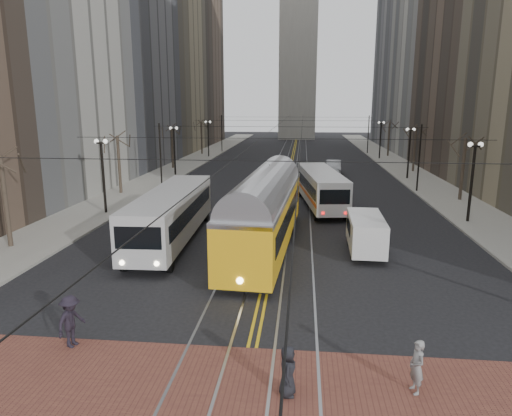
% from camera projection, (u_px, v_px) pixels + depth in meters
% --- Properties ---
extents(ground, '(260.00, 260.00, 0.00)m').
position_uv_depth(ground, '(255.00, 334.00, 17.13)').
color(ground, black).
rests_on(ground, ground).
extents(sidewalk_left, '(5.00, 140.00, 0.15)m').
position_uv_depth(sidewalk_left, '(180.00, 167.00, 62.26)').
color(sidewalk_left, gray).
rests_on(sidewalk_left, ground).
extents(sidewalk_right, '(5.00, 140.00, 0.15)m').
position_uv_depth(sidewalk_right, '(405.00, 170.00, 59.28)').
color(sidewalk_right, gray).
rests_on(sidewalk_right, ground).
extents(crosswalk_band, '(25.00, 6.00, 0.01)m').
position_uv_depth(crosswalk_band, '(241.00, 402.00, 13.25)').
color(crosswalk_band, brown).
rests_on(crosswalk_band, ground).
extents(streetcar_rails, '(4.80, 130.00, 0.02)m').
position_uv_depth(streetcar_rails, '(290.00, 169.00, 60.78)').
color(streetcar_rails, gray).
rests_on(streetcar_rails, ground).
extents(centre_lines, '(0.42, 130.00, 0.01)m').
position_uv_depth(centre_lines, '(290.00, 169.00, 60.78)').
color(centre_lines, gold).
rests_on(centre_lines, ground).
extents(building_left_mid, '(16.00, 20.00, 34.00)m').
position_uv_depth(building_left_mid, '(100.00, 39.00, 60.52)').
color(building_left_mid, slate).
rests_on(building_left_mid, ground).
extents(building_left_midfar, '(20.00, 20.00, 52.00)m').
position_uv_depth(building_left_midfar, '(136.00, 0.00, 78.12)').
color(building_left_midfar, gray).
rests_on(building_left_midfar, ground).
extents(building_left_far, '(16.00, 20.00, 40.00)m').
position_uv_depth(building_left_far, '(179.00, 50.00, 98.66)').
color(building_left_far, brown).
rests_on(building_left_far, ground).
extents(building_right_mid, '(16.00, 20.00, 34.00)m').
position_uv_depth(building_right_mid, '(502.00, 32.00, 55.45)').
color(building_right_mid, brown).
rests_on(building_right_mid, ground).
extents(building_right_far, '(16.00, 20.00, 40.00)m').
position_uv_depth(building_right_far, '(422.00, 47.00, 93.59)').
color(building_right_far, slate).
rests_on(building_right_far, ground).
extents(lamp_posts, '(27.60, 57.20, 5.60)m').
position_uv_depth(lamp_posts, '(286.00, 164.00, 44.40)').
color(lamp_posts, black).
rests_on(lamp_posts, ground).
extents(street_trees, '(31.68, 53.28, 5.60)m').
position_uv_depth(street_trees, '(288.00, 156.00, 50.71)').
color(street_trees, '#382D23').
rests_on(street_trees, ground).
extents(trolley_wires, '(25.96, 120.00, 6.60)m').
position_uv_depth(trolley_wires, '(288.00, 148.00, 50.08)').
color(trolley_wires, black).
rests_on(trolley_wires, ground).
extents(transit_bus, '(3.12, 13.03, 3.24)m').
position_uv_depth(transit_bus, '(172.00, 217.00, 28.35)').
color(transit_bus, '#B9B9B9').
rests_on(transit_bus, ground).
extents(streetcar, '(3.84, 15.65, 3.65)m').
position_uv_depth(streetcar, '(265.00, 218.00, 27.24)').
color(streetcar, yellow).
rests_on(streetcar, ground).
extents(rear_bus, '(4.05, 11.88, 3.04)m').
position_uv_depth(rear_bus, '(321.00, 189.00, 38.16)').
color(rear_bus, silver).
rests_on(rear_bus, ground).
extents(cargo_van, '(2.01, 4.94, 2.17)m').
position_uv_depth(cargo_van, '(366.00, 235.00, 26.32)').
color(cargo_van, silver).
rests_on(cargo_van, ground).
extents(sedan_grey, '(1.88, 4.24, 1.42)m').
position_uv_depth(sedan_grey, '(340.00, 191.00, 41.82)').
color(sedan_grey, '#393A40').
rests_on(sedan_grey, ground).
extents(sedan_silver, '(2.05, 5.16, 1.67)m').
position_uv_depth(sedan_silver, '(333.00, 167.00, 56.58)').
color(sedan_silver, '#A7AAAF').
rests_on(sedan_silver, ground).
extents(pedestrian_a, '(0.51, 0.77, 1.58)m').
position_uv_depth(pedestrian_a, '(288.00, 371.00, 13.38)').
color(pedestrian_a, black).
rests_on(pedestrian_a, crosswalk_band).
extents(pedestrian_b, '(0.54, 0.69, 1.67)m').
position_uv_depth(pedestrian_b, '(417.00, 367.00, 13.51)').
color(pedestrian_b, gray).
rests_on(pedestrian_b, crosswalk_band).
extents(pedestrian_d, '(1.00, 1.38, 1.91)m').
position_uv_depth(pedestrian_d, '(71.00, 321.00, 16.10)').
color(pedestrian_d, black).
rests_on(pedestrian_d, crosswalk_band).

